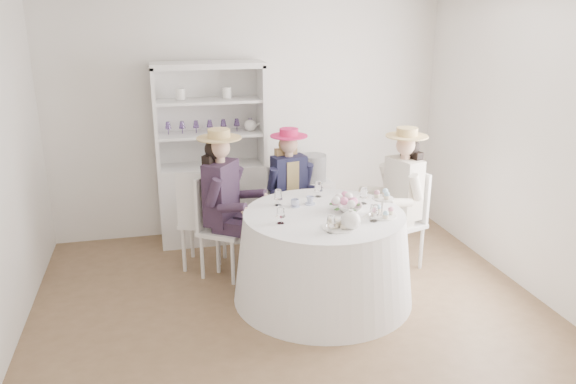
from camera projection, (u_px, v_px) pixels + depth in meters
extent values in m
plane|color=brown|center=(291.00, 307.00, 5.00)|extent=(4.50, 4.50, 0.00)
plane|color=silver|center=(250.00, 117.00, 6.43)|extent=(4.50, 0.00, 4.50)
plane|color=silver|center=(388.00, 264.00, 2.73)|extent=(4.50, 0.00, 4.50)
plane|color=silver|center=(532.00, 146.00, 5.08)|extent=(0.00, 4.50, 4.50)
cone|color=white|center=(323.00, 257.00, 5.07)|extent=(1.63, 1.63, 0.80)
cylinder|color=white|center=(324.00, 214.00, 4.94)|extent=(1.43, 1.43, 0.02)
cube|color=silver|center=(213.00, 202.00, 6.36)|extent=(1.26, 0.82, 0.89)
cube|color=silver|center=(208.00, 113.00, 6.23)|extent=(1.13, 0.44, 1.08)
cube|color=silver|center=(207.00, 65.00, 5.88)|extent=(1.26, 0.82, 0.06)
cube|color=silver|center=(155.00, 118.00, 5.93)|extent=(0.19, 0.43, 1.08)
cube|color=silver|center=(261.00, 114.00, 6.18)|extent=(0.19, 0.43, 1.08)
cube|color=silver|center=(210.00, 134.00, 6.11)|extent=(1.17, 0.74, 0.03)
cube|color=silver|center=(209.00, 101.00, 6.00)|extent=(1.17, 0.74, 0.03)
sphere|color=white|center=(250.00, 125.00, 6.19)|extent=(0.14, 0.14, 0.14)
cube|color=silver|center=(313.00, 206.00, 6.65)|extent=(0.46, 0.46, 0.62)
cylinder|color=black|center=(313.00, 168.00, 6.51)|extent=(0.40, 0.40, 0.31)
cube|color=silver|center=(225.00, 230.00, 5.48)|extent=(0.58, 0.58, 0.04)
cylinder|color=silver|center=(233.00, 262.00, 5.35)|extent=(0.04, 0.04, 0.46)
cylinder|color=silver|center=(248.00, 249.00, 5.65)|extent=(0.04, 0.04, 0.46)
cylinder|color=silver|center=(202.00, 257.00, 5.47)|extent=(0.04, 0.04, 0.46)
cylinder|color=silver|center=(219.00, 244.00, 5.76)|extent=(0.04, 0.04, 0.46)
cube|color=silver|center=(206.00, 201.00, 5.46)|extent=(0.25, 0.34, 0.52)
cube|color=black|center=(221.00, 193.00, 5.37)|extent=(0.39, 0.43, 0.61)
cube|color=black|center=(231.00, 227.00, 5.33)|extent=(0.37, 0.32, 0.13)
cylinder|color=black|center=(246.00, 260.00, 5.38)|extent=(0.10, 0.10, 0.48)
cylinder|color=black|center=(214.00, 192.00, 5.14)|extent=(0.20, 0.18, 0.29)
cube|color=black|center=(240.00, 221.00, 5.50)|extent=(0.37, 0.32, 0.13)
cylinder|color=black|center=(254.00, 252.00, 5.54)|extent=(0.10, 0.10, 0.48)
cylinder|color=black|center=(235.00, 180.00, 5.52)|extent=(0.20, 0.18, 0.29)
cylinder|color=#D8A889|center=(220.00, 160.00, 5.27)|extent=(0.09, 0.09, 0.08)
sphere|color=#D8A889|center=(219.00, 148.00, 5.23)|extent=(0.20, 0.20, 0.20)
sphere|color=black|center=(215.00, 149.00, 5.25)|extent=(0.20, 0.20, 0.20)
cube|color=black|center=(213.00, 174.00, 5.34)|extent=(0.21, 0.25, 0.40)
cylinder|color=tan|center=(219.00, 138.00, 5.20)|extent=(0.42, 0.42, 0.01)
cylinder|color=tan|center=(219.00, 134.00, 5.19)|extent=(0.21, 0.21, 0.08)
cube|color=silver|center=(290.00, 214.00, 6.01)|extent=(0.46, 0.46, 0.04)
cylinder|color=silver|center=(282.00, 241.00, 5.88)|extent=(0.03, 0.03, 0.43)
cylinder|color=silver|center=(309.00, 236.00, 6.01)|extent=(0.03, 0.03, 0.43)
cylinder|color=silver|center=(271.00, 231.00, 6.15)|extent=(0.03, 0.03, 0.43)
cylinder|color=silver|center=(296.00, 227.00, 6.27)|extent=(0.03, 0.03, 0.43)
cube|color=silver|center=(283.00, 187.00, 6.08)|extent=(0.37, 0.10, 0.48)
cube|color=#1C1D38|center=(289.00, 182.00, 5.91)|extent=(0.38, 0.26, 0.56)
cube|color=tan|center=(289.00, 182.00, 5.91)|extent=(0.17, 0.24, 0.48)
cube|color=#1C1D38|center=(287.00, 212.00, 5.85)|extent=(0.19, 0.35, 0.12)
cylinder|color=#1C1D38|center=(292.00, 242.00, 5.82)|extent=(0.10, 0.10, 0.45)
cylinder|color=#1C1D38|center=(273.00, 179.00, 5.78)|extent=(0.12, 0.18, 0.27)
cube|color=#1C1D38|center=(302.00, 210.00, 5.92)|extent=(0.19, 0.35, 0.12)
cylinder|color=#1C1D38|center=(307.00, 240.00, 5.89)|extent=(0.10, 0.10, 0.45)
cylinder|color=#1C1D38|center=(308.00, 174.00, 5.94)|extent=(0.12, 0.18, 0.27)
cylinder|color=#D8A889|center=(289.00, 154.00, 5.82)|extent=(0.09, 0.09, 0.08)
sphere|color=#D8A889|center=(289.00, 144.00, 5.79)|extent=(0.18, 0.18, 0.18)
sphere|color=tan|center=(287.00, 145.00, 5.83)|extent=(0.18, 0.18, 0.18)
cube|color=tan|center=(286.00, 165.00, 5.93)|extent=(0.24, 0.12, 0.37)
cylinder|color=#D6205A|center=(289.00, 136.00, 5.76)|extent=(0.39, 0.39, 0.01)
cylinder|color=#D6205A|center=(289.00, 132.00, 5.75)|extent=(0.19, 0.19, 0.08)
cube|color=silver|center=(399.00, 224.00, 5.68)|extent=(0.51, 0.51, 0.04)
cylinder|color=silver|center=(375.00, 243.00, 5.80)|extent=(0.04, 0.04, 0.45)
cylinder|color=silver|center=(396.00, 254.00, 5.53)|extent=(0.04, 0.04, 0.45)
cylinder|color=silver|center=(399.00, 237.00, 5.96)|extent=(0.04, 0.04, 0.45)
cylinder|color=silver|center=(421.00, 248.00, 5.69)|extent=(0.04, 0.04, 0.45)
cube|color=silver|center=(415.00, 195.00, 5.68)|extent=(0.14, 0.38, 0.51)
cube|color=beige|center=(403.00, 188.00, 5.57)|extent=(0.31, 0.41, 0.60)
cube|color=beige|center=(385.00, 216.00, 5.67)|extent=(0.37, 0.23, 0.12)
cylinder|color=beige|center=(372.00, 247.00, 5.69)|extent=(0.10, 0.10, 0.47)
cylinder|color=beige|center=(387.00, 176.00, 5.70)|extent=(0.20, 0.14, 0.28)
cube|color=beige|center=(397.00, 221.00, 5.51)|extent=(0.37, 0.23, 0.12)
cylinder|color=beige|center=(384.00, 253.00, 5.54)|extent=(0.10, 0.10, 0.47)
cylinder|color=beige|center=(416.00, 187.00, 5.35)|extent=(0.20, 0.14, 0.28)
cylinder|color=#D8A889|center=(405.00, 157.00, 5.47)|extent=(0.09, 0.09, 0.08)
sphere|color=#D8A889|center=(406.00, 145.00, 5.43)|extent=(0.20, 0.20, 0.20)
sphere|color=black|center=(410.00, 146.00, 5.46)|extent=(0.20, 0.20, 0.20)
cube|color=black|center=(411.00, 170.00, 5.55)|extent=(0.15, 0.26, 0.39)
cylinder|color=tan|center=(407.00, 136.00, 5.40)|extent=(0.41, 0.41, 0.01)
cylinder|color=tan|center=(407.00, 132.00, 5.39)|extent=(0.21, 0.21, 0.08)
cube|color=silver|center=(203.00, 221.00, 5.69)|extent=(0.54, 0.54, 0.04)
cylinder|color=silver|center=(224.00, 237.00, 5.92)|extent=(0.04, 0.04, 0.48)
cylinder|color=silver|center=(192.00, 236.00, 5.95)|extent=(0.04, 0.04, 0.48)
cylinder|color=silver|center=(218.00, 250.00, 5.59)|extent=(0.04, 0.04, 0.48)
cylinder|color=silver|center=(184.00, 249.00, 5.62)|extent=(0.04, 0.04, 0.48)
cube|color=silver|center=(198.00, 200.00, 5.42)|extent=(0.40, 0.15, 0.54)
imported|color=white|center=(295.00, 203.00, 5.09)|extent=(0.08, 0.08, 0.06)
imported|color=white|center=(310.00, 201.00, 5.15)|extent=(0.08, 0.08, 0.07)
imported|color=white|center=(345.00, 201.00, 5.13)|extent=(0.09, 0.09, 0.07)
imported|color=white|center=(350.00, 209.00, 4.97)|extent=(0.28, 0.28, 0.06)
sphere|color=pink|center=(352.00, 201.00, 4.97)|extent=(0.07, 0.07, 0.07)
sphere|color=white|center=(349.00, 199.00, 5.00)|extent=(0.07, 0.07, 0.07)
sphere|color=pink|center=(344.00, 199.00, 5.01)|extent=(0.07, 0.07, 0.07)
sphere|color=white|center=(340.00, 199.00, 5.00)|extent=(0.07, 0.07, 0.07)
sphere|color=pink|center=(338.00, 201.00, 4.96)|extent=(0.07, 0.07, 0.07)
sphere|color=white|center=(339.00, 202.00, 4.92)|extent=(0.07, 0.07, 0.07)
sphere|color=pink|center=(344.00, 203.00, 4.90)|extent=(0.07, 0.07, 0.07)
sphere|color=white|center=(349.00, 203.00, 4.90)|extent=(0.07, 0.07, 0.07)
sphere|color=pink|center=(352.00, 202.00, 4.93)|extent=(0.07, 0.07, 0.07)
sphere|color=white|center=(351.00, 220.00, 4.57)|extent=(0.16, 0.16, 0.16)
cylinder|color=white|center=(362.00, 218.00, 4.58)|extent=(0.10, 0.03, 0.08)
cylinder|color=white|center=(351.00, 211.00, 4.54)|extent=(0.04, 0.04, 0.02)
cylinder|color=white|center=(338.00, 227.00, 4.60)|extent=(0.27, 0.27, 0.01)
cube|color=beige|center=(333.00, 226.00, 4.56)|extent=(0.06, 0.04, 0.03)
cube|color=beige|center=(339.00, 223.00, 4.59)|extent=(0.07, 0.06, 0.03)
cube|color=beige|center=(344.00, 223.00, 4.62)|extent=(0.08, 0.07, 0.03)
cube|color=beige|center=(335.00, 221.00, 4.62)|extent=(0.07, 0.07, 0.03)
cube|color=beige|center=(344.00, 226.00, 4.56)|extent=(0.07, 0.08, 0.03)
cylinder|color=white|center=(382.00, 216.00, 4.86)|extent=(0.25, 0.25, 0.01)
cylinder|color=white|center=(382.00, 207.00, 4.83)|extent=(0.02, 0.02, 0.16)
cylinder|color=white|center=(383.00, 198.00, 4.81)|extent=(0.19, 0.19, 0.01)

